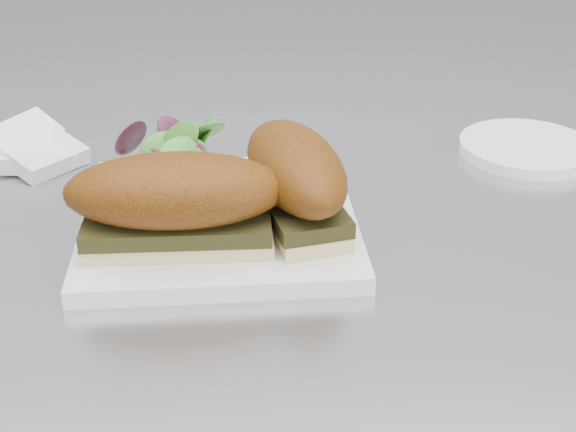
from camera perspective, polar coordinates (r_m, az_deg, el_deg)
The scene contains 6 objects.
plate at distance 0.73m, azimuth -4.88°, elevation -0.31°, with size 0.24×0.24×0.02m, color white.
sandwich_left at distance 0.66m, azimuth -7.96°, elevation 1.12°, with size 0.18×0.09×0.08m.
sandwich_right at distance 0.70m, azimuth 0.52°, elevation 2.88°, with size 0.10×0.18×0.08m.
salad at distance 0.78m, azimuth -8.85°, elevation 4.17°, with size 0.12×0.12×0.05m, color #579B32, non-canonical shape.
napkin at distance 0.90m, azimuth -18.28°, elevation 4.12°, with size 0.13×0.13×0.02m, color white, non-canonical shape.
saucer at distance 0.92m, azimuth 16.61°, elevation 4.65°, with size 0.15×0.15×0.01m, color white.
Camera 1 is at (-0.06, -0.58, 1.09)m, focal length 50.00 mm.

